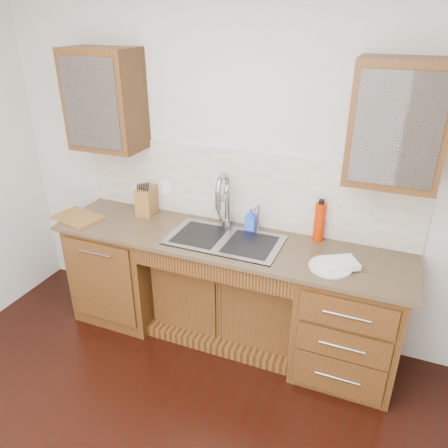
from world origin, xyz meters
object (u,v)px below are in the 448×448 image
at_px(water_bottle, 319,222).
at_px(cutting_board, 78,217).
at_px(soap_bottle, 251,219).
at_px(plate, 330,267).
at_px(knife_block, 147,201).

height_order(water_bottle, cutting_board, water_bottle).
relative_size(soap_bottle, plate, 0.58).
relative_size(water_bottle, plate, 1.03).
relative_size(water_bottle, cutting_board, 0.77).
distance_m(water_bottle, knife_block, 1.41).
relative_size(soap_bottle, knife_block, 0.74).
xyz_separation_m(soap_bottle, knife_block, (-0.89, -0.06, 0.03)).
bearing_deg(cutting_board, plate, 0.18).
bearing_deg(water_bottle, soap_bottle, -178.73).
relative_size(plate, cutting_board, 0.75).
height_order(soap_bottle, cutting_board, soap_bottle).
distance_m(soap_bottle, cutting_board, 1.42).
bearing_deg(knife_block, soap_bottle, -5.38).
distance_m(soap_bottle, water_bottle, 0.52).
relative_size(soap_bottle, water_bottle, 0.57).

